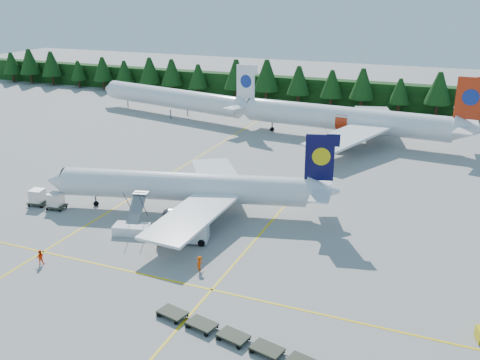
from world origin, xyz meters
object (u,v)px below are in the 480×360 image
at_px(airliner_red, 341,119).
at_px(airstairs, 132,226).
at_px(airliner_navy, 178,187).
at_px(service_truck, 184,230).

xyz_separation_m(airliner_red, airstairs, (-13.17, -49.29, -3.13)).
height_order(airliner_navy, airstairs, airliner_navy).
relative_size(airliner_navy, airstairs, 5.88).
xyz_separation_m(airliner_navy, airstairs, (-1.87, -7.79, -2.38)).
xyz_separation_m(airliner_navy, service_truck, (4.70, -7.57, -1.85)).
bearing_deg(service_truck, airstairs, 165.58).
height_order(airliner_navy, airliner_red, airliner_red).
distance_m(airliner_navy, service_truck, 9.11).
height_order(airliner_navy, service_truck, airliner_navy).
distance_m(airliner_navy, airstairs, 8.36).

